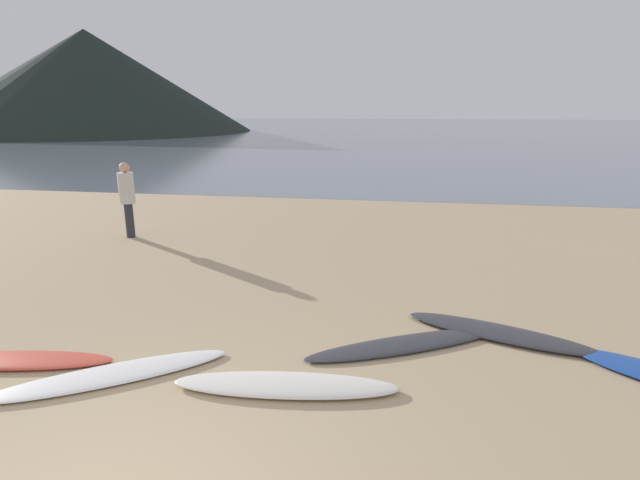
{
  "coord_description": "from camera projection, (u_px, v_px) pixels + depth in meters",
  "views": [
    {
      "loc": [
        2.2,
        -2.5,
        2.97
      ],
      "look_at": [
        0.77,
        6.13,
        0.6
      ],
      "focal_mm": 28.01,
      "sensor_mm": 36.0,
      "label": 1
    }
  ],
  "objects": [
    {
      "name": "headland_hill",
      "position": [
        89.0,
        81.0,
        56.25
      ],
      "size": [
        35.86,
        35.86,
        11.08
      ],
      "primitive_type": "cone",
      "color": "black",
      "rests_on": "ground"
    },
    {
      "name": "surfboard_4",
      "position": [
        286.0,
        385.0,
        5.39
      ],
      "size": [
        2.49,
        0.79,
        0.09
      ],
      "primitive_type": "ellipsoid",
      "rotation": [
        0.0,
        0.0,
        0.1
      ],
      "color": "silver",
      "rests_on": "ground"
    },
    {
      "name": "surfboard_3",
      "position": [
        111.0,
        375.0,
        5.62
      ],
      "size": [
        2.46,
        1.88,
        0.07
      ],
      "primitive_type": "ellipsoid",
      "rotation": [
        0.0,
        0.0,
        0.59
      ],
      "color": "white",
      "rests_on": "ground"
    },
    {
      "name": "surfboard_6",
      "position": [
        499.0,
        333.0,
        6.64
      ],
      "size": [
        2.51,
        1.39,
        0.09
      ],
      "primitive_type": "ellipsoid",
      "rotation": [
        0.0,
        0.0,
        -0.36
      ],
      "color": "#333338",
      "rests_on": "ground"
    },
    {
      "name": "ground_plane",
      "position": [
        315.0,
        226.0,
        13.05
      ],
      "size": [
        120.0,
        120.0,
        0.2
      ],
      "primitive_type": "cube",
      "color": "tan",
      "rests_on": "ground"
    },
    {
      "name": "ocean_water",
      "position": [
        387.0,
        129.0,
        63.87
      ],
      "size": [
        140.0,
        100.0,
        0.01
      ],
      "primitive_type": "cube",
      "color": "slate",
      "rests_on": "ground"
    },
    {
      "name": "surfboard_5",
      "position": [
        405.0,
        344.0,
        6.34
      ],
      "size": [
        2.6,
        1.66,
        0.06
      ],
      "primitive_type": "ellipsoid",
      "rotation": [
        0.0,
        0.0,
        0.48
      ],
      "color": "#333338",
      "rests_on": "ground"
    },
    {
      "name": "surfboard_2",
      "position": [
        15.0,
        360.0,
        5.93
      ],
      "size": [
        2.36,
        0.85,
        0.07
      ],
      "primitive_type": "ellipsoid",
      "rotation": [
        0.0,
        0.0,
        0.16
      ],
      "color": "#D84C38",
      "rests_on": "ground"
    },
    {
      "name": "person_0",
      "position": [
        127.0,
        194.0,
        11.35
      ],
      "size": [
        0.35,
        0.35,
        1.73
      ],
      "rotation": [
        0.0,
        0.0,
        3.9
      ],
      "color": "#2D2D38",
      "rests_on": "ground"
    }
  ]
}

